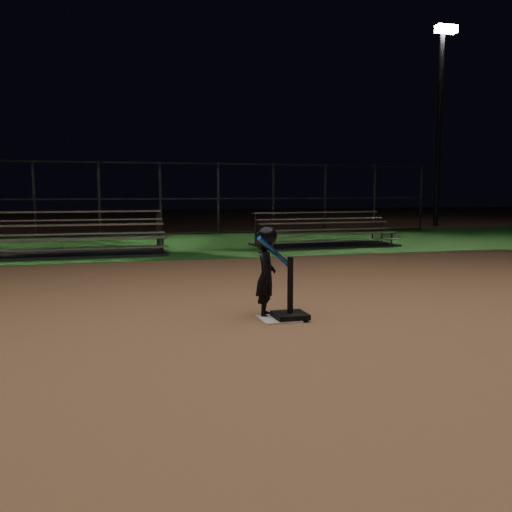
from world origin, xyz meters
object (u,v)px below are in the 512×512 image
(child_batter, at_px, (266,269))
(bleacher_right, at_px, (324,239))
(batting_tee, at_px, (290,307))
(bleacher_left, at_px, (75,246))
(home_plate, at_px, (279,319))
(light_pole_right, at_px, (441,109))

(child_batter, bearing_deg, bleacher_right, -6.23)
(batting_tee, relative_size, bleacher_left, 0.17)
(bleacher_left, relative_size, bleacher_right, 1.08)
(home_plate, height_order, bleacher_right, bleacher_right)
(bleacher_left, height_order, light_pole_right, light_pole_right)
(light_pole_right, bearing_deg, batting_tee, -128.41)
(home_plate, distance_m, batting_tee, 0.20)
(batting_tee, relative_size, light_pole_right, 0.09)
(batting_tee, bearing_deg, bleacher_right, 64.85)
(bleacher_left, height_order, bleacher_right, bleacher_left)
(home_plate, relative_size, bleacher_right, 0.12)
(bleacher_right, bearing_deg, bleacher_left, -178.89)
(batting_tee, bearing_deg, bleacher_left, 109.38)
(home_plate, relative_size, child_batter, 0.41)
(batting_tee, distance_m, child_batter, 0.55)
(child_batter, relative_size, bleacher_left, 0.26)
(home_plate, height_order, batting_tee, batting_tee)
(bleacher_right, bearing_deg, home_plate, -118.51)
(bleacher_left, bearing_deg, bleacher_right, 3.64)
(batting_tee, distance_m, bleacher_right, 9.03)
(child_batter, distance_m, bleacher_left, 7.93)
(bleacher_right, xyz_separation_m, light_pole_right, (8.03, 6.79, 4.75))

